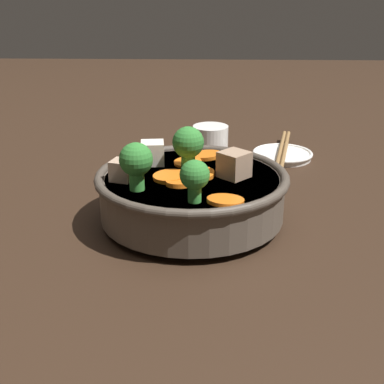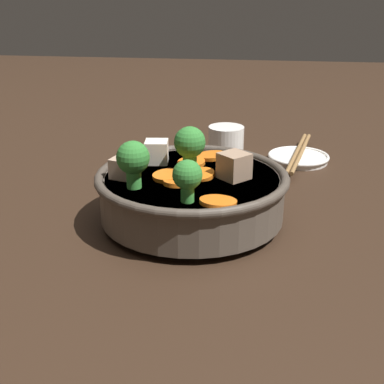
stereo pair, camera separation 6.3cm
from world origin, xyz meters
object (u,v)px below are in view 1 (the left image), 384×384
Objects in this scene: side_saucer at (282,155)px; tea_cup at (210,140)px; chopsticks_pair at (283,150)px; stirfry_bowl at (191,190)px.

tea_cup is at bearing 173.20° from side_saucer.
tea_cup reaches higher than chopsticks_pair.
side_saucer is 0.01m from chopsticks_pair.
tea_cup is 0.13m from chopsticks_pair.
stirfry_bowl is 1.11× the size of chopsticks_pair.
stirfry_bowl is at bearing -119.43° from side_saucer.
chopsticks_pair is (0.13, -0.02, -0.01)m from tea_cup.
side_saucer is at bearing 0.00° from chopsticks_pair.
stirfry_bowl reaches higher than tea_cup.
stirfry_bowl is 3.92× the size of tea_cup.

